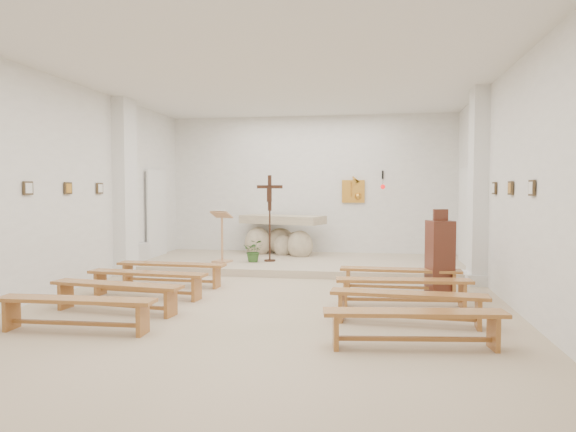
% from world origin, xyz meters
% --- Properties ---
extents(ground, '(7.00, 10.00, 0.00)m').
position_xyz_m(ground, '(0.00, 0.00, 0.00)').
color(ground, '#C8AC90').
rests_on(ground, ground).
extents(wall_left, '(0.02, 10.00, 3.50)m').
position_xyz_m(wall_left, '(-3.49, 0.00, 1.75)').
color(wall_left, white).
rests_on(wall_left, ground).
extents(wall_right, '(0.02, 10.00, 3.50)m').
position_xyz_m(wall_right, '(3.49, 0.00, 1.75)').
color(wall_right, white).
rests_on(wall_right, ground).
extents(wall_back, '(7.00, 0.02, 3.50)m').
position_xyz_m(wall_back, '(0.00, 4.99, 1.75)').
color(wall_back, white).
rests_on(wall_back, ground).
extents(ceiling, '(7.00, 10.00, 0.02)m').
position_xyz_m(ceiling, '(0.00, 0.00, 3.49)').
color(ceiling, silver).
rests_on(ceiling, wall_back).
extents(sanctuary_platform, '(6.98, 3.00, 0.15)m').
position_xyz_m(sanctuary_platform, '(0.00, 3.50, 0.07)').
color(sanctuary_platform, '#C0AF94').
rests_on(sanctuary_platform, ground).
extents(pilaster_left, '(0.26, 0.55, 3.50)m').
position_xyz_m(pilaster_left, '(-3.37, 2.00, 1.75)').
color(pilaster_left, white).
rests_on(pilaster_left, ground).
extents(pilaster_right, '(0.26, 0.55, 3.50)m').
position_xyz_m(pilaster_right, '(3.37, 2.00, 1.75)').
color(pilaster_right, white).
rests_on(pilaster_right, ground).
extents(gold_wall_relief, '(0.55, 0.04, 0.55)m').
position_xyz_m(gold_wall_relief, '(1.05, 4.96, 1.65)').
color(gold_wall_relief, gold).
rests_on(gold_wall_relief, wall_back).
extents(sanctuary_lamp, '(0.11, 0.36, 0.44)m').
position_xyz_m(sanctuary_lamp, '(1.75, 4.71, 1.81)').
color(sanctuary_lamp, black).
rests_on(sanctuary_lamp, wall_back).
extents(station_frame_left_front, '(0.03, 0.20, 0.20)m').
position_xyz_m(station_frame_left_front, '(-3.47, -0.80, 1.72)').
color(station_frame_left_front, '#41311C').
rests_on(station_frame_left_front, wall_left).
extents(station_frame_left_mid, '(0.03, 0.20, 0.20)m').
position_xyz_m(station_frame_left_mid, '(-3.47, 0.20, 1.72)').
color(station_frame_left_mid, '#41311C').
rests_on(station_frame_left_mid, wall_left).
extents(station_frame_left_rear, '(0.03, 0.20, 0.20)m').
position_xyz_m(station_frame_left_rear, '(-3.47, 1.20, 1.72)').
color(station_frame_left_rear, '#41311C').
rests_on(station_frame_left_rear, wall_left).
extents(station_frame_right_front, '(0.03, 0.20, 0.20)m').
position_xyz_m(station_frame_right_front, '(3.47, -0.80, 1.72)').
color(station_frame_right_front, '#41311C').
rests_on(station_frame_right_front, wall_right).
extents(station_frame_right_mid, '(0.03, 0.20, 0.20)m').
position_xyz_m(station_frame_right_mid, '(3.47, 0.20, 1.72)').
color(station_frame_right_mid, '#41311C').
rests_on(station_frame_right_mid, wall_right).
extents(station_frame_right_rear, '(0.03, 0.20, 0.20)m').
position_xyz_m(station_frame_right_rear, '(3.47, 1.20, 1.72)').
color(station_frame_right_rear, '#41311C').
rests_on(station_frame_right_rear, wall_right).
extents(radiator_left, '(0.10, 0.85, 0.52)m').
position_xyz_m(radiator_left, '(-3.43, 2.70, 0.27)').
color(radiator_left, silver).
rests_on(radiator_left, ground).
extents(radiator_right, '(0.10, 0.85, 0.52)m').
position_xyz_m(radiator_right, '(3.43, 2.70, 0.27)').
color(radiator_right, silver).
rests_on(radiator_right, ground).
extents(altar, '(2.11, 1.34, 1.02)m').
position_xyz_m(altar, '(-0.62, 4.41, 0.54)').
color(altar, beige).
rests_on(altar, sanctuary_platform).
extents(lectern, '(0.46, 0.41, 1.12)m').
position_xyz_m(lectern, '(-1.64, 2.87, 0.70)').
color(lectern, tan).
rests_on(lectern, sanctuary_platform).
extents(crucifix_stand, '(0.56, 0.24, 1.85)m').
position_xyz_m(crucifix_stand, '(-0.67, 3.19, 1.22)').
color(crucifix_stand, '#361D11').
rests_on(crucifix_stand, sanctuary_platform).
extents(potted_plant, '(0.46, 0.41, 0.48)m').
position_xyz_m(potted_plant, '(-0.98, 3.04, 0.39)').
color(potted_plant, '#2E5622').
rests_on(potted_plant, sanctuary_platform).
extents(donation_pedestal, '(0.46, 0.46, 1.38)m').
position_xyz_m(donation_pedestal, '(2.60, 0.93, 0.61)').
color(donation_pedestal, '#542218').
rests_on(donation_pedestal, ground).
extents(bench_left_front, '(1.95, 0.38, 0.41)m').
position_xyz_m(bench_left_front, '(-1.96, 0.89, 0.31)').
color(bench_left_front, '#A3632F').
rests_on(bench_left_front, ground).
extents(bench_right_front, '(1.94, 0.34, 0.41)m').
position_xyz_m(bench_right_front, '(1.96, 0.89, 0.31)').
color(bench_right_front, '#A3632F').
rests_on(bench_right_front, ground).
extents(bench_left_second, '(1.96, 0.47, 0.41)m').
position_xyz_m(bench_left_second, '(-1.96, -0.09, 0.31)').
color(bench_left_second, '#A3632F').
rests_on(bench_left_second, ground).
extents(bench_right_second, '(1.96, 0.49, 0.41)m').
position_xyz_m(bench_right_second, '(1.96, -0.09, 0.31)').
color(bench_right_second, '#A3632F').
rests_on(bench_right_second, ground).
extents(bench_left_third, '(1.96, 0.54, 0.41)m').
position_xyz_m(bench_left_third, '(-1.96, -1.07, 0.31)').
color(bench_left_third, '#A3632F').
rests_on(bench_left_third, ground).
extents(bench_right_third, '(1.95, 0.42, 0.41)m').
position_xyz_m(bench_right_third, '(1.96, -1.07, 0.31)').
color(bench_right_third, '#A3632F').
rests_on(bench_right_third, ground).
extents(bench_left_fourth, '(1.95, 0.36, 0.41)m').
position_xyz_m(bench_left_fourth, '(-1.96, -2.05, 0.31)').
color(bench_left_fourth, '#A3632F').
rests_on(bench_left_fourth, ground).
extents(bench_right_fourth, '(1.96, 0.56, 0.41)m').
position_xyz_m(bench_right_fourth, '(1.96, -2.05, 0.31)').
color(bench_right_fourth, '#A3632F').
rests_on(bench_right_fourth, ground).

